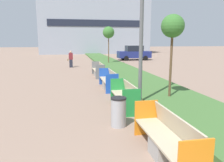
% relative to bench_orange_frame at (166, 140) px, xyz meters
% --- Properties ---
extents(planter_grass_strip, '(2.80, 120.00, 0.18)m').
position_rel_bench_orange_frame_xyz_m(planter_grass_strip, '(2.26, 8.22, -0.29)').
color(planter_grass_strip, '#426B33').
rests_on(planter_grass_strip, ground).
extents(building_backdrop, '(20.80, 6.44, 10.23)m').
position_rel_bench_orange_frame_xyz_m(building_backdrop, '(3.06, 39.83, 4.74)').
color(building_backdrop, '#939EAD').
rests_on(building_backdrop, ground).
extents(bench_orange_frame, '(0.65, 2.37, 0.94)m').
position_rel_bench_orange_frame_xyz_m(bench_orange_frame, '(0.00, 0.00, 0.00)').
color(bench_orange_frame, '#9E9B96').
rests_on(bench_orange_frame, ground).
extents(bench_green_frame, '(0.65, 2.08, 0.94)m').
position_rel_bench_orange_frame_xyz_m(bench_green_frame, '(-0.00, 3.59, -0.01)').
color(bench_green_frame, '#9E9B96').
rests_on(bench_green_frame, ground).
extents(bench_blue_frame, '(0.65, 2.32, 0.94)m').
position_rel_bench_orange_frame_xyz_m(bench_blue_frame, '(-0.00, 7.02, -0.00)').
color(bench_blue_frame, '#9E9B96').
rests_on(bench_blue_frame, ground).
extents(bench_grey_frame, '(0.65, 2.46, 0.94)m').
position_rel_bench_orange_frame_xyz_m(bench_grey_frame, '(0.00, 11.11, 0.00)').
color(bench_grey_frame, '#9E9B96').
rests_on(bench_grey_frame, ground).
extents(litter_bin, '(0.46, 0.46, 0.87)m').
position_rel_bench_orange_frame_xyz_m(litter_bin, '(-0.63, 1.87, 0.06)').
color(litter_bin, '#9EA0A5').
rests_on(litter_bin, ground).
extents(sapling_tree_near, '(0.93, 0.93, 3.52)m').
position_rel_bench_orange_frame_xyz_m(sapling_tree_near, '(2.10, 4.24, 2.63)').
color(sapling_tree_near, brown).
rests_on(sapling_tree_near, ground).
extents(sapling_tree_far, '(1.22, 1.22, 3.94)m').
position_rel_bench_orange_frame_xyz_m(sapling_tree_far, '(2.10, 18.84, 2.93)').
color(sapling_tree_far, brown).
rests_on(sapling_tree_far, ground).
extents(pedestrian_walking, '(0.53, 0.24, 1.56)m').
position_rel_bench_orange_frame_xyz_m(pedestrian_walking, '(-1.88, 16.78, 0.41)').
color(pedestrian_walking, '#232633').
rests_on(pedestrian_walking, ground).
extents(parked_car_distant, '(4.21, 2.00, 1.86)m').
position_rel_bench_orange_frame_xyz_m(parked_car_distant, '(6.24, 23.33, 0.54)').
color(parked_car_distant, navy).
rests_on(parked_car_distant, ground).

